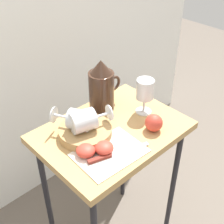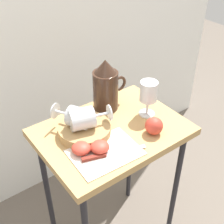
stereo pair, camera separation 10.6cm
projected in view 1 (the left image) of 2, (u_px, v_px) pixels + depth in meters
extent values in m
cube|color=white|center=(20.00, 7.00, 1.31)|extent=(2.40, 0.03, 2.09)
cube|color=tan|center=(112.00, 132.00, 1.18)|extent=(0.55, 0.40, 0.03)
cylinder|color=black|center=(173.00, 185.00, 1.42)|extent=(0.02, 0.02, 0.68)
cylinder|color=black|center=(48.00, 201.00, 1.35)|extent=(0.02, 0.02, 0.68)
cylinder|color=black|center=(124.00, 151.00, 1.61)|extent=(0.02, 0.02, 0.68)
cube|color=silver|center=(110.00, 153.00, 1.06)|extent=(0.24, 0.18, 0.00)
cylinder|color=#AD8451|center=(85.00, 132.00, 1.13)|extent=(0.20, 0.20, 0.03)
cylinder|color=#382319|center=(101.00, 91.00, 1.23)|extent=(0.10, 0.10, 0.16)
cylinder|color=#B23819|center=(102.00, 98.00, 1.25)|extent=(0.09, 0.09, 0.09)
cone|color=#382319|center=(101.00, 67.00, 1.17)|extent=(0.09, 0.09, 0.05)
torus|color=#382319|center=(114.00, 83.00, 1.27)|extent=(0.07, 0.01, 0.07)
cylinder|color=silver|center=(143.00, 111.00, 1.26)|extent=(0.06, 0.06, 0.00)
cylinder|color=silver|center=(144.00, 104.00, 1.24)|extent=(0.01, 0.01, 0.06)
cylinder|color=silver|center=(145.00, 89.00, 1.20)|extent=(0.07, 0.07, 0.08)
cylinder|color=#B23819|center=(145.00, 93.00, 1.21)|extent=(0.06, 0.06, 0.04)
cylinder|color=silver|center=(79.00, 120.00, 1.10)|extent=(0.10, 0.10, 0.08)
cylinder|color=silver|center=(62.00, 116.00, 1.11)|extent=(0.04, 0.06, 0.01)
cylinder|color=silver|center=(54.00, 115.00, 1.12)|extent=(0.05, 0.03, 0.06)
cylinder|color=silver|center=(83.00, 121.00, 1.09)|extent=(0.10, 0.10, 0.08)
cylinder|color=silver|center=(102.00, 115.00, 1.12)|extent=(0.06, 0.03, 0.01)
cylinder|color=silver|center=(109.00, 113.00, 1.13)|extent=(0.02, 0.06, 0.06)
ellipsoid|color=#CC3D2D|center=(86.00, 150.00, 1.04)|extent=(0.07, 0.07, 0.04)
ellipsoid|color=#CC3D2D|center=(104.00, 148.00, 1.05)|extent=(0.07, 0.07, 0.04)
sphere|color=#CC3D2D|center=(154.00, 123.00, 1.15)|extent=(0.07, 0.07, 0.07)
cube|color=silver|center=(130.00, 149.00, 1.07)|extent=(0.14, 0.06, 0.00)
cube|color=maroon|center=(100.00, 159.00, 1.03)|extent=(0.09, 0.04, 0.01)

